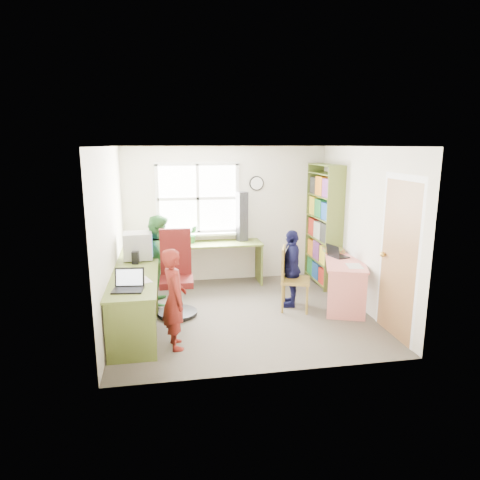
{
  "coord_description": "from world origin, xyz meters",
  "views": [
    {
      "loc": [
        -1.06,
        -5.8,
        2.42
      ],
      "look_at": [
        0.0,
        0.25,
        1.05
      ],
      "focal_mm": 32.0,
      "sensor_mm": 36.0,
      "label": 1
    }
  ],
  "objects_px": {
    "crt_monitor": "(138,246)",
    "person_navy": "(291,268)",
    "potted_plant": "(193,234)",
    "person_red": "(174,299)",
    "laptop_right": "(336,254)",
    "person_green": "(161,259)",
    "l_desk": "(150,296)",
    "cd_tower": "(242,217)",
    "bookshelf": "(323,228)",
    "swivel_chair": "(176,278)",
    "wooden_chair": "(291,276)",
    "right_desk": "(344,273)",
    "laptop_left": "(129,285)"
  },
  "relations": [
    {
      "from": "person_navy",
      "to": "laptop_right",
      "type": "bearing_deg",
      "value": 111.12
    },
    {
      "from": "l_desk",
      "to": "person_navy",
      "type": "relative_size",
      "value": 2.5
    },
    {
      "from": "person_red",
      "to": "l_desk",
      "type": "bearing_deg",
      "value": 17.77
    },
    {
      "from": "potted_plant",
      "to": "person_red",
      "type": "xyz_separation_m",
      "value": [
        -0.38,
        -2.38,
        -0.29
      ]
    },
    {
      "from": "l_desk",
      "to": "person_navy",
      "type": "xyz_separation_m",
      "value": [
        2.09,
        0.49,
        0.13
      ]
    },
    {
      "from": "wooden_chair",
      "to": "crt_monitor",
      "type": "distance_m",
      "value": 2.31
    },
    {
      "from": "swivel_chair",
      "to": "laptop_right",
      "type": "relative_size",
      "value": 3.45
    },
    {
      "from": "right_desk",
      "to": "cd_tower",
      "type": "relative_size",
      "value": 1.56
    },
    {
      "from": "right_desk",
      "to": "wooden_chair",
      "type": "relative_size",
      "value": 1.42
    },
    {
      "from": "right_desk",
      "to": "person_navy",
      "type": "relative_size",
      "value": 1.15
    },
    {
      "from": "cd_tower",
      "to": "person_green",
      "type": "xyz_separation_m",
      "value": [
        -1.43,
        -0.82,
        -0.49
      ]
    },
    {
      "from": "crt_monitor",
      "to": "laptop_right",
      "type": "xyz_separation_m",
      "value": [
        3.01,
        -0.25,
        -0.2
      ]
    },
    {
      "from": "l_desk",
      "to": "bookshelf",
      "type": "relative_size",
      "value": 1.4
    },
    {
      "from": "right_desk",
      "to": "person_navy",
      "type": "bearing_deg",
      "value": -170.78
    },
    {
      "from": "person_green",
      "to": "laptop_left",
      "type": "bearing_deg",
      "value": 171.97
    },
    {
      "from": "l_desk",
      "to": "cd_tower",
      "type": "bearing_deg",
      "value": 49.05
    },
    {
      "from": "bookshelf",
      "to": "potted_plant",
      "type": "bearing_deg",
      "value": 172.63
    },
    {
      "from": "potted_plant",
      "to": "person_red",
      "type": "bearing_deg",
      "value": -99.06
    },
    {
      "from": "cd_tower",
      "to": "person_navy",
      "type": "xyz_separation_m",
      "value": [
        0.53,
        -1.31,
        -0.59
      ]
    },
    {
      "from": "bookshelf",
      "to": "person_red",
      "type": "xyz_separation_m",
      "value": [
        -2.65,
        -2.08,
        -0.38
      ]
    },
    {
      "from": "bookshelf",
      "to": "potted_plant",
      "type": "height_order",
      "value": "bookshelf"
    },
    {
      "from": "swivel_chair",
      "to": "person_green",
      "type": "bearing_deg",
      "value": 115.26
    },
    {
      "from": "bookshelf",
      "to": "person_green",
      "type": "relative_size",
      "value": 1.52
    },
    {
      "from": "bookshelf",
      "to": "wooden_chair",
      "type": "bearing_deg",
      "value": -128.99
    },
    {
      "from": "cd_tower",
      "to": "potted_plant",
      "type": "bearing_deg",
      "value": 165.41
    },
    {
      "from": "right_desk",
      "to": "crt_monitor",
      "type": "relative_size",
      "value": 3.17
    },
    {
      "from": "l_desk",
      "to": "laptop_right",
      "type": "distance_m",
      "value": 2.91
    },
    {
      "from": "right_desk",
      "to": "laptop_left",
      "type": "bearing_deg",
      "value": -144.44
    },
    {
      "from": "wooden_chair",
      "to": "person_green",
      "type": "relative_size",
      "value": 0.69
    },
    {
      "from": "bookshelf",
      "to": "wooden_chair",
      "type": "height_order",
      "value": "bookshelf"
    },
    {
      "from": "person_green",
      "to": "person_red",
      "type": "bearing_deg",
      "value": -168.82
    },
    {
      "from": "crt_monitor",
      "to": "laptop_right",
      "type": "height_order",
      "value": "crt_monitor"
    },
    {
      "from": "cd_tower",
      "to": "person_navy",
      "type": "distance_m",
      "value": 1.53
    },
    {
      "from": "crt_monitor",
      "to": "cd_tower",
      "type": "bearing_deg",
      "value": 27.6
    },
    {
      "from": "l_desk",
      "to": "person_red",
      "type": "bearing_deg",
      "value": -63.25
    },
    {
      "from": "laptop_left",
      "to": "potted_plant",
      "type": "height_order",
      "value": "potted_plant"
    },
    {
      "from": "swivel_chair",
      "to": "wooden_chair",
      "type": "distance_m",
      "value": 1.68
    },
    {
      "from": "laptop_right",
      "to": "person_green",
      "type": "height_order",
      "value": "person_green"
    },
    {
      "from": "l_desk",
      "to": "person_navy",
      "type": "bearing_deg",
      "value": 13.29
    },
    {
      "from": "crt_monitor",
      "to": "person_navy",
      "type": "xyz_separation_m",
      "value": [
        2.27,
        -0.32,
        -0.37
      ]
    },
    {
      "from": "wooden_chair",
      "to": "potted_plant",
      "type": "bearing_deg",
      "value": 152.76
    },
    {
      "from": "wooden_chair",
      "to": "right_desk",
      "type": "bearing_deg",
      "value": 20.69
    },
    {
      "from": "wooden_chair",
      "to": "bookshelf",
      "type": "bearing_deg",
      "value": 70.42
    },
    {
      "from": "bookshelf",
      "to": "crt_monitor",
      "type": "bearing_deg",
      "value": -168.17
    },
    {
      "from": "l_desk",
      "to": "person_navy",
      "type": "distance_m",
      "value": 2.16
    },
    {
      "from": "person_green",
      "to": "person_navy",
      "type": "height_order",
      "value": "person_green"
    },
    {
      "from": "l_desk",
      "to": "laptop_right",
      "type": "relative_size",
      "value": 8.28
    },
    {
      "from": "right_desk",
      "to": "swivel_chair",
      "type": "distance_m",
      "value": 2.53
    },
    {
      "from": "l_desk",
      "to": "crt_monitor",
      "type": "relative_size",
      "value": 6.9
    },
    {
      "from": "l_desk",
      "to": "potted_plant",
      "type": "height_order",
      "value": "potted_plant"
    }
  ]
}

